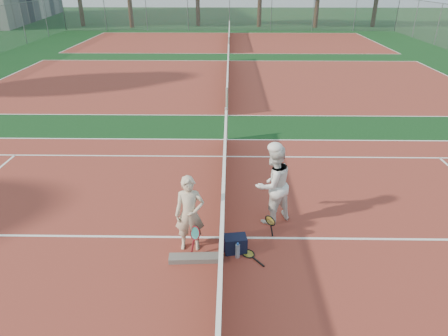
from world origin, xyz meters
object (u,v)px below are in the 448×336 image
Objects in this scene: player_b at (273,185)px; racket_black_held at (270,227)px; sports_bag_purple at (230,244)px; water_bottle at (238,251)px; racket_red at (195,240)px; sports_bag_navy at (235,244)px; racket_spare at (248,254)px; player_a at (190,214)px; net_main at (223,217)px.

racket_black_held is (-0.10, -0.72, -0.61)m from player_b.
sports_bag_purple is 1.18× the size of water_bottle.
racket_red reaches higher than sports_bag_navy.
sports_bag_navy reaches higher than racket_spare.
racket_red is 0.85m from water_bottle.
player_b is at bearing -61.55° from racket_spare.
player_a is 1.01m from sports_bag_purple.
sports_bag_purple is at bearing -7.62° from player_a.
net_main is at bearing -10.59° from racket_red.
player_b is 2.07m from racket_red.
player_b is 2.99× the size of racket_spare.
racket_red is at bearing 50.19° from racket_spare.
racket_red is 1.07m from racket_spare.
net_main is 1.32m from player_b.
racket_spare is (1.14, -0.21, -0.77)m from player_a.
racket_spare is 2.00× the size of water_bottle.
racket_black_held is at bearing 29.80° from sports_bag_navy.
sports_bag_navy is (0.89, -0.11, -0.62)m from player_a.
player_a reaches higher than sports_bag_purple.
net_main is 25.44× the size of sports_bag_navy.
sports_bag_navy is 0.20m from water_bottle.
racket_spare is 1.69× the size of sports_bag_purple.
racket_red is (-1.59, -1.18, -0.61)m from player_b.
net_main is 36.60× the size of water_bottle.
sports_bag_navy is at bearing -23.21° from racket_black_held.
racket_red is at bearing -35.88° from racket_black_held.
player_a is 0.53m from racket_red.
racket_black_held is 1.94× the size of water_bottle.
racket_red is 0.79m from sports_bag_navy.
net_main is 18.86× the size of racket_red.
net_main reaches higher than sports_bag_navy.
player_b is 5.07× the size of sports_bag_purple.
player_a is at bearing 69.95° from racket_red.
net_main is at bearing 108.46° from sports_bag_purple.
racket_spare is at bearing -55.99° from racket_red.
racket_black_held is at bearing 48.55° from player_b.
racket_black_held is at bearing -2.02° from net_main.
racket_red and racket_black_held have the same top height.
water_bottle is at bearing -20.41° from player_a.
racket_red is 1.64× the size of sports_bag_purple.
sports_bag_purple is (-0.82, -0.37, -0.15)m from racket_black_held.
player_b reaches higher than net_main.
player_a is 1.98m from player_b.
player_a reaches higher than sports_bag_navy.
player_b is 0.95m from racket_black_held.
racket_black_held is 0.91m from sports_bag_purple.
sports_bag_purple is at bearing -45.84° from racket_red.
racket_red reaches higher than racket_spare.
net_main is 18.30× the size of racket_spare.
player_a is 1.69m from racket_black_held.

